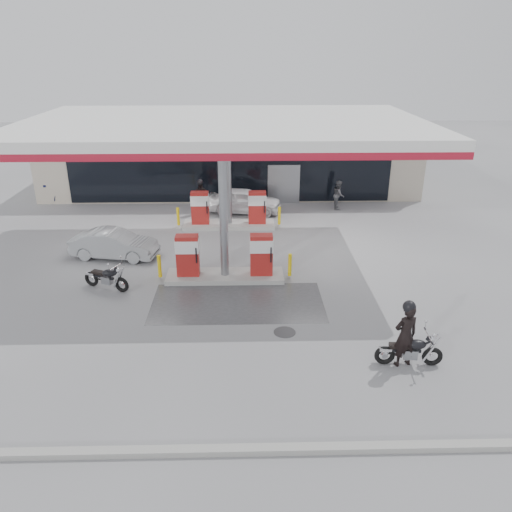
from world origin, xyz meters
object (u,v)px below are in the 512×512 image
Objects in this scene: hatchback_silver at (114,244)px; biker_walking at (201,197)px; attendant at (339,195)px; pump_island_near at (225,261)px; main_motorcycle at (410,351)px; parked_car_left at (82,189)px; parked_motorcycle at (107,278)px; sedan_white at (244,201)px; biker_main at (405,336)px; pump_island_far at (229,213)px.

biker_walking is at bearing -18.40° from hatchback_silver.
pump_island_near is at bearing 154.10° from attendant.
parked_car_left is (-14.09, 16.94, 0.15)m from main_motorcycle.
parked_car_left is at bearing 133.73° from main_motorcycle.
main_motorcycle is 1.21× the size of attendant.
hatchback_silver is (-4.74, 2.20, -0.11)m from pump_island_near.
attendant is at bearing 66.02° from parked_motorcycle.
parked_motorcycle is 0.45× the size of parked_car_left.
parked_motorcycle is 0.46× the size of sedan_white.
attendant is at bearing -48.69° from hatchback_silver.
biker_main is at bearing -4.80° from parked_motorcycle.
main_motorcycle is 0.53× the size of hatchback_silver.
pump_island_far is 8.07m from parked_motorcycle.
pump_island_far is (0.00, 6.00, 0.00)m from pump_island_near.
sedan_white reaches higher than parked_car_left.
biker_main is 12.74m from hatchback_silver.
biker_main is 21.91m from parked_car_left.
pump_island_near is 8.35m from biker_walking.
pump_island_near is 4.40m from parked_motorcycle.
pump_island_near is 6.00m from pump_island_far.
biker_main is at bearing -119.27° from hatchback_silver.
pump_island_near is 1.42× the size of hatchback_silver.
biker_walking is at bearing -78.79° from biker_main.
sedan_white is 2.50× the size of attendant.
biker_walking reaches higher than sedan_white.
parked_motorcycle is at bearing -169.32° from pump_island_near.
biker_main is 14.61m from attendant.
parked_motorcycle is (-4.31, -6.81, -0.27)m from pump_island_far.
main_motorcycle is at bearing -152.73° from sedan_white.
pump_island_far reaches higher than hatchback_silver.
pump_island_near reaches higher than biker_walking.
parked_car_left is 7.76m from biker_walking.
biker_main reaches higher than main_motorcycle.
pump_island_near is 2.82× the size of parked_motorcycle.
pump_island_near reaches higher than parked_motorcycle.
sedan_white is 2.33m from biker_walking.
attendant is (5.94, 8.80, 0.08)m from pump_island_near.
biker_main is 0.53× the size of hatchback_silver.
main_motorcycle is at bearing -4.37° from parked_motorcycle.
main_motorcycle is 0.49× the size of sedan_white.
pump_island_far reaches higher than parked_car_left.
sedan_white is 9.94m from parked_car_left.
biker_main is (5.18, -11.79, 0.24)m from pump_island_far.
pump_island_far is 10.13m from parked_car_left.
parked_car_left is at bearing 133.09° from parked_motorcycle.
pump_island_far is at bearing -75.20° from biker_walking.
pump_island_near is 2.70× the size of biker_main.
attendant reaches higher than parked_motorcycle.
attendant is at bearing -107.46° from biker_main.
main_motorcycle is (5.37, -5.80, -0.28)m from pump_island_near.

